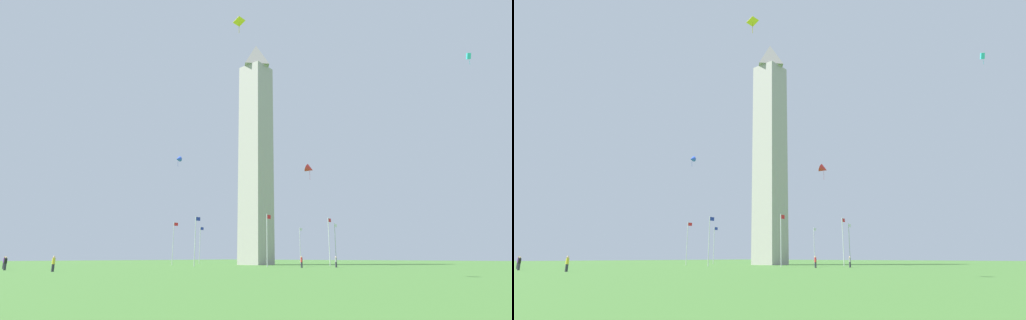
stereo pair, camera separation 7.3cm
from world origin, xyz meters
TOP-DOWN VIEW (x-y plane):
  - ground_plane at (0.00, 0.00)m, footprint 260.00×260.00m
  - obelisk_monument at (0.00, 0.00)m, footprint 5.52×5.52m
  - flagpole_n at (17.02, 0.00)m, footprint 1.12×0.14m
  - flagpole_ne at (12.05, 11.99)m, footprint 1.12×0.14m
  - flagpole_e at (0.06, 16.96)m, footprint 1.12×0.14m
  - flagpole_se at (-11.94, 11.99)m, footprint 1.12×0.14m
  - flagpole_s at (-16.90, 0.00)m, footprint 1.12×0.14m
  - flagpole_sw at (-11.94, -11.99)m, footprint 1.12×0.14m
  - flagpole_w at (0.06, -16.96)m, footprint 1.12×0.14m
  - flagpole_nw at (12.05, -11.99)m, footprint 1.12×0.14m
  - person_yellow_shirt at (-43.43, -6.44)m, footprint 0.32×0.32m
  - person_purple_shirt at (-42.88, 9.38)m, footprint 0.32×0.32m
  - person_gray_shirt at (-8.03, -22.30)m, footprint 0.32×0.32m
  - person_black_shirt at (-44.90, 3.02)m, footprint 0.32×0.32m
  - person_red_shirt at (-12.85, -19.10)m, footprint 0.32×0.32m
  - kite_blue_delta at (-16.43, 6.30)m, footprint 1.29×1.16m
  - kite_red_delta at (0.34, -13.24)m, footprint 2.14×2.39m
  - kite_cyan_box at (-9.88, -44.22)m, footprint 0.89×0.75m
  - kite_yellow_diamond at (-41.54, -31.57)m, footprint 0.84×0.79m

SIDE VIEW (x-z plane):
  - ground_plane at x=0.00m, z-range 0.00..0.00m
  - person_black_shirt at x=-44.90m, z-range -0.01..1.63m
  - person_purple_shirt at x=-42.88m, z-range -0.01..1.65m
  - person_gray_shirt at x=-8.03m, z-range -0.01..1.65m
  - person_yellow_shirt at x=-43.43m, z-range -0.01..1.69m
  - person_red_shirt at x=-12.85m, z-range -0.01..1.73m
  - flagpole_n at x=17.02m, z-range 0.39..8.97m
  - flagpole_ne at x=12.05m, z-range 0.39..8.97m
  - flagpole_e at x=0.06m, z-range 0.39..8.97m
  - flagpole_se at x=-11.94m, z-range 0.39..8.97m
  - flagpole_s at x=-16.90m, z-range 0.39..8.97m
  - flagpole_sw at x=-11.94m, z-range 0.39..8.97m
  - flagpole_w at x=0.06m, z-range 0.39..8.97m
  - flagpole_nw at x=12.05m, z-range 0.39..8.97m
  - kite_red_delta at x=0.34m, z-range 16.71..19.94m
  - kite_blue_delta at x=-16.43m, z-range 19.05..21.18m
  - kite_yellow_diamond at x=-41.54m, z-range 20.62..21.92m
  - obelisk_monument at x=0.00m, z-range 0.00..50.14m
  - kite_cyan_box at x=-9.88m, z-range 26.59..28.28m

